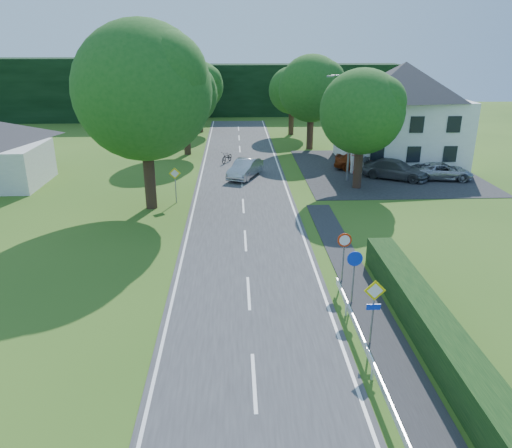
{
  "coord_description": "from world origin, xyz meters",
  "views": [
    {
      "loc": [
        -0.51,
        -7.28,
        10.45
      ],
      "look_at": [
        0.51,
        16.33,
        1.62
      ],
      "focal_mm": 35.0,
      "sensor_mm": 36.0,
      "label": 1
    }
  ],
  "objects_px": {
    "parked_car_silver_b": "(442,171)",
    "parasol": "(354,162)",
    "motorcycle": "(227,157)",
    "parked_car_red": "(364,161)",
    "streetlight": "(349,123)",
    "moving_car": "(245,168)",
    "parked_car_grey": "(395,169)"
  },
  "relations": [
    {
      "from": "parked_car_red",
      "to": "parasol",
      "type": "bearing_deg",
      "value": 155.89
    },
    {
      "from": "parked_car_grey",
      "to": "parasol",
      "type": "height_order",
      "value": "parasol"
    },
    {
      "from": "parasol",
      "to": "streetlight",
      "type": "bearing_deg",
      "value": -120.32
    },
    {
      "from": "motorcycle",
      "to": "parked_car_grey",
      "type": "relative_size",
      "value": 0.38
    },
    {
      "from": "parasol",
      "to": "parked_car_red",
      "type": "bearing_deg",
      "value": 46.23
    },
    {
      "from": "parked_car_red",
      "to": "parked_car_silver_b",
      "type": "distance_m",
      "value": 6.21
    },
    {
      "from": "moving_car",
      "to": "parked_car_red",
      "type": "distance_m",
      "value": 10.12
    },
    {
      "from": "streetlight",
      "to": "parked_car_red",
      "type": "relative_size",
      "value": 1.64
    },
    {
      "from": "streetlight",
      "to": "parasol",
      "type": "xyz_separation_m",
      "value": [
        1.04,
        1.79,
        -3.45
      ]
    },
    {
      "from": "motorcycle",
      "to": "parked_car_red",
      "type": "bearing_deg",
      "value": 7.49
    },
    {
      "from": "streetlight",
      "to": "moving_car",
      "type": "height_order",
      "value": "streetlight"
    },
    {
      "from": "moving_car",
      "to": "parked_car_red",
      "type": "height_order",
      "value": "parked_car_red"
    },
    {
      "from": "moving_car",
      "to": "parked_car_grey",
      "type": "bearing_deg",
      "value": 18.56
    },
    {
      "from": "streetlight",
      "to": "motorcycle",
      "type": "bearing_deg",
      "value": 145.7
    },
    {
      "from": "parked_car_silver_b",
      "to": "moving_car",
      "type": "bearing_deg",
      "value": 93.27
    },
    {
      "from": "moving_car",
      "to": "parked_car_red",
      "type": "bearing_deg",
      "value": 32.81
    },
    {
      "from": "streetlight",
      "to": "parasol",
      "type": "distance_m",
      "value": 4.02
    },
    {
      "from": "parked_car_silver_b",
      "to": "parked_car_grey",
      "type": "bearing_deg",
      "value": 91.95
    },
    {
      "from": "streetlight",
      "to": "motorcycle",
      "type": "relative_size",
      "value": 4.17
    },
    {
      "from": "streetlight",
      "to": "parasol",
      "type": "bearing_deg",
      "value": 59.68
    },
    {
      "from": "parked_car_grey",
      "to": "parked_car_red",
      "type": "bearing_deg",
      "value": 64.7
    },
    {
      "from": "parked_car_red",
      "to": "parked_car_grey",
      "type": "height_order",
      "value": "parked_car_red"
    },
    {
      "from": "parasol",
      "to": "moving_car",
      "type": "bearing_deg",
      "value": -176.43
    },
    {
      "from": "parked_car_silver_b",
      "to": "parasol",
      "type": "height_order",
      "value": "parasol"
    },
    {
      "from": "parked_car_red",
      "to": "parasol",
      "type": "height_order",
      "value": "parasol"
    },
    {
      "from": "streetlight",
      "to": "parked_car_grey",
      "type": "distance_m",
      "value": 5.46
    },
    {
      "from": "moving_car",
      "to": "parasol",
      "type": "relative_size",
      "value": 2.03
    },
    {
      "from": "parked_car_silver_b",
      "to": "parasol",
      "type": "xyz_separation_m",
      "value": [
        -6.6,
        1.8,
        0.34
      ]
    },
    {
      "from": "parked_car_red",
      "to": "parked_car_silver_b",
      "type": "bearing_deg",
      "value": -99.32
    },
    {
      "from": "moving_car",
      "to": "motorcycle",
      "type": "relative_size",
      "value": 2.3
    },
    {
      "from": "streetlight",
      "to": "parasol",
      "type": "height_order",
      "value": "streetlight"
    },
    {
      "from": "parked_car_grey",
      "to": "parasol",
      "type": "xyz_separation_m",
      "value": [
        -2.97,
        1.42,
        0.24
      ]
    }
  ]
}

